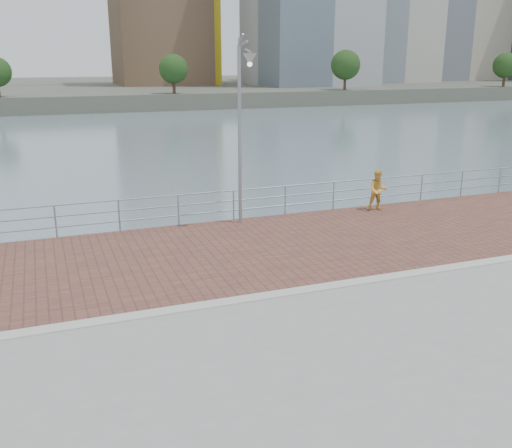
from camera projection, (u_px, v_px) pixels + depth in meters
name	position (u px, v px, depth m)	size (l,w,h in m)	color
water	(283.00, 365.00, 14.85)	(400.00, 400.00, 0.00)	slate
brick_lane	(237.00, 251.00, 17.52)	(40.00, 6.80, 0.02)	brown
curb	(284.00, 293.00, 14.28)	(40.00, 0.40, 0.06)	#B7B5AD
far_shore	(60.00, 89.00, 124.43)	(320.00, 95.00, 2.50)	#4C5142
guardrail	(206.00, 204.00, 20.38)	(39.06, 0.06, 1.13)	#8C9EA8
street_lamp	(244.00, 100.00, 18.88)	(0.45, 1.31, 6.17)	gray
bystander	(378.00, 190.00, 21.93)	(0.77, 0.60, 1.58)	gold
shoreline_trees	(185.00, 67.00, 87.93)	(169.73, 5.15, 6.87)	#473323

